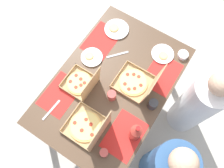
{
  "coord_description": "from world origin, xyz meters",
  "views": [
    {
      "loc": [
        0.61,
        0.39,
        2.59
      ],
      "look_at": [
        0.0,
        0.0,
        0.74
      ],
      "focal_mm": 36.63,
      "sensor_mm": 36.0,
      "label": 1
    }
  ],
  "objects": [
    {
      "name": "pizza_box_center",
      "position": [
        -0.11,
        0.18,
        0.79
      ],
      "size": [
        0.29,
        0.33,
        0.33
      ],
      "color": "tan",
      "rests_on": "dining_table"
    },
    {
      "name": "placemat_near_right",
      "position": [
        0.32,
        -0.32,
        0.74
      ],
      "size": [
        0.36,
        0.26,
        0.0
      ],
      "primitive_type": "cube",
      "color": "red",
      "rests_on": "dining_table"
    },
    {
      "name": "placemat_far_right",
      "position": [
        0.32,
        0.32,
        0.74
      ],
      "size": [
        0.36,
        0.26,
        0.0
      ],
      "primitive_type": "cube",
      "color": "red",
      "rests_on": "dining_table"
    },
    {
      "name": "diner_left_seat",
      "position": [
        -0.32,
        0.73,
        0.52
      ],
      "size": [
        0.32,
        0.32,
        1.16
      ],
      "color": "white",
      "rests_on": "ground_plane"
    },
    {
      "name": "diner_right_seat",
      "position": [
        0.32,
        0.73,
        0.53
      ],
      "size": [
        0.32,
        0.32,
        1.19
      ],
      "color": "#33598C",
      "rests_on": "ground_plane"
    },
    {
      "name": "plate_near_left",
      "position": [
        -0.49,
        0.23,
        0.75
      ],
      "size": [
        0.21,
        0.21,
        0.03
      ],
      "color": "white",
      "rests_on": "dining_table"
    },
    {
      "name": "ground_plane",
      "position": [
        0.0,
        0.0,
        0.0
      ],
      "size": [
        6.0,
        6.0,
        0.0
      ],
      "primitive_type": "plane",
      "color": "beige"
    },
    {
      "name": "pizza_box_corner_left",
      "position": [
        0.15,
        -0.21,
        0.78
      ],
      "size": [
        0.25,
        0.28,
        0.29
      ],
      "color": "tan",
      "rests_on": "dining_table"
    },
    {
      "name": "placemat_near_left",
      "position": [
        -0.32,
        -0.32,
        0.74
      ],
      "size": [
        0.36,
        0.26,
        0.0
      ],
      "primitive_type": "cube",
      "color": "red",
      "rests_on": "dining_table"
    },
    {
      "name": "knife_by_near_right",
      "position": [
        -0.27,
        -0.11,
        0.74
      ],
      "size": [
        0.17,
        0.15,
        0.0
      ],
      "primitive_type": "cube",
      "rotation": [
        0.0,
        0.0,
        5.57
      ],
      "color": "#B7B7BC",
      "rests_on": "dining_table"
    },
    {
      "name": "cup_red",
      "position": [
        -0.01,
        0.39,
        0.78
      ],
      "size": [
        0.08,
        0.08,
        0.1
      ],
      "primitive_type": "cylinder",
      "color": "#333338",
      "rests_on": "dining_table"
    },
    {
      "name": "soda_bottle",
      "position": [
        0.28,
        0.39,
        0.87
      ],
      "size": [
        0.09,
        0.09,
        0.32
      ],
      "color": "#B2382D",
      "rests_on": "dining_table"
    },
    {
      "name": "knife_by_near_left",
      "position": [
        0.47,
        -0.3,
        0.74
      ],
      "size": [
        0.21,
        0.03,
        0.0
      ],
      "primitive_type": "cube",
      "rotation": [
        0.0,
        0.0,
        6.21
      ],
      "color": "#B7B7BC",
      "rests_on": "dining_table"
    },
    {
      "name": "pizza_box_edge_far",
      "position": [
        0.43,
        0.05,
        0.79
      ],
      "size": [
        0.3,
        0.31,
        0.33
      ],
      "color": "tan",
      "rests_on": "dining_table"
    },
    {
      "name": "cup_clear_right",
      "position": [
        0.52,
        0.26,
        0.78
      ],
      "size": [
        0.07,
        0.07,
        0.09
      ],
      "primitive_type": "cylinder",
      "color": "#BF4742",
      "rests_on": "dining_table"
    },
    {
      "name": "dining_table",
      "position": [
        0.0,
        0.0,
        0.63
      ],
      "size": [
        1.42,
        0.95,
        0.74
      ],
      "color": "#3F3328",
      "rests_on": "ground_plane"
    },
    {
      "name": "cup_dark",
      "position": [
        0.11,
        0.06,
        0.78
      ],
      "size": [
        0.07,
        0.07,
        0.1
      ],
      "primitive_type": "cylinder",
      "color": "#BF4742",
      "rests_on": "dining_table"
    },
    {
      "name": "plate_far_right",
      "position": [
        -0.5,
        -0.27,
        0.75
      ],
      "size": [
        0.23,
        0.23,
        0.03
      ],
      "color": "white",
      "rests_on": "dining_table"
    },
    {
      "name": "placemat_far_left",
      "position": [
        -0.32,
        0.32,
        0.74
      ],
      "size": [
        0.36,
        0.26,
        0.0
      ],
      "primitive_type": "cube",
      "color": "red",
      "rests_on": "dining_table"
    },
    {
      "name": "plate_far_left",
      "position": [
        -0.12,
        -0.3,
        0.75
      ],
      "size": [
        0.2,
        0.2,
        0.03
      ],
      "color": "white",
      "rests_on": "dining_table"
    },
    {
      "name": "condiment_bowl",
      "position": [
        -0.58,
        0.39,
        0.75
      ],
      "size": [
        0.1,
        0.1,
        0.04
      ],
      "primitive_type": "cylinder",
      "color": "white",
      "rests_on": "dining_table"
    }
  ]
}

